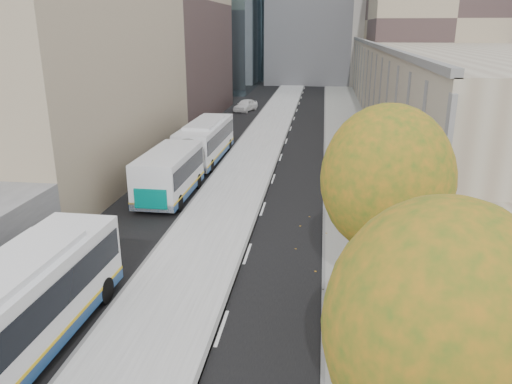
# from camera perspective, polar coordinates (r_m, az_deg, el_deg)

# --- Properties ---
(bus_platform) EXTENTS (4.25, 150.00, 0.15)m
(bus_platform) POSITION_cam_1_polar(r_m,az_deg,el_deg) (39.17, -0.54, 3.83)
(bus_platform) COLOR #ADADAD
(bus_platform) RESTS_ON ground
(sidewalk) EXTENTS (4.75, 150.00, 0.08)m
(sidewalk) POSITION_cam_1_polar(r_m,az_deg,el_deg) (38.90, 11.23, 3.32)
(sidewalk) COLOR gray
(sidewalk) RESTS_ON ground
(building_tan) EXTENTS (18.00, 92.00, 8.00)m
(building_tan) POSITION_cam_1_polar(r_m,az_deg,el_deg) (68.26, 19.85, 12.32)
(building_tan) COLOR gray
(building_tan) RESTS_ON ground
(bus_shelter) EXTENTS (1.90, 4.40, 2.53)m
(bus_shelter) POSITION_cam_1_polar(r_m,az_deg,el_deg) (16.09, 22.19, -11.62)
(bus_shelter) COLOR #383A3F
(bus_shelter) RESTS_ON sidewalk
(tree_b) EXTENTS (4.00, 4.00, 6.97)m
(tree_b) POSITION_cam_1_polar(r_m,az_deg,el_deg) (9.20, 20.37, -14.52)
(tree_b) COLOR black
(tree_b) RESTS_ON sidewalk
(tree_c) EXTENTS (4.20, 4.20, 7.28)m
(tree_c) POSITION_cam_1_polar(r_m,az_deg,el_deg) (16.35, 14.71, 1.36)
(tree_c) COLOR black
(tree_c) RESTS_ON sidewalk
(bus_far) EXTENTS (2.72, 17.35, 2.89)m
(bus_far) POSITION_cam_1_polar(r_m,az_deg,el_deg) (35.13, -7.28, 4.52)
(bus_far) COLOR white
(bus_far) RESTS_ON ground
(distant_car) EXTENTS (2.88, 4.59, 1.46)m
(distant_car) POSITION_cam_1_polar(r_m,az_deg,el_deg) (62.53, -1.20, 9.89)
(distant_car) COLOR white
(distant_car) RESTS_ON ground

